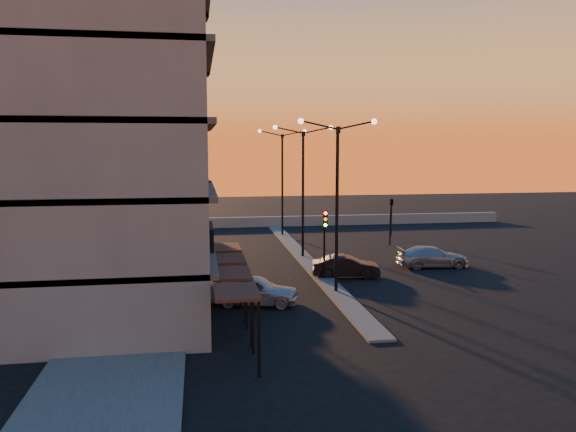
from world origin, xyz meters
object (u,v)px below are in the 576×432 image
(streetlamp_mid, at_px, (303,181))
(car_wagon, at_px, (432,257))
(car_hatchback, at_px, (254,290))
(car_sedan, at_px, (346,266))
(traffic_light_main, at_px, (325,233))

(streetlamp_mid, height_order, car_wagon, streetlamp_mid)
(streetlamp_mid, distance_m, car_hatchback, 13.38)
(car_hatchback, xyz_separation_m, car_sedan, (6.16, 5.08, -0.09))
(streetlamp_mid, relative_size, traffic_light_main, 2.24)
(traffic_light_main, distance_m, car_wagon, 8.71)
(streetlamp_mid, distance_m, car_sedan, 8.28)
(traffic_light_main, bearing_deg, streetlamp_mid, 90.00)
(car_sedan, height_order, car_wagon, car_wagon)
(car_hatchback, relative_size, car_wagon, 0.94)
(traffic_light_main, height_order, car_sedan, traffic_light_main)
(traffic_light_main, bearing_deg, car_wagon, 18.35)
(car_wagon, bearing_deg, streetlamp_mid, 63.94)
(car_hatchback, height_order, car_sedan, car_hatchback)
(traffic_light_main, height_order, car_hatchback, traffic_light_main)
(streetlamp_mid, distance_m, car_wagon, 10.39)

